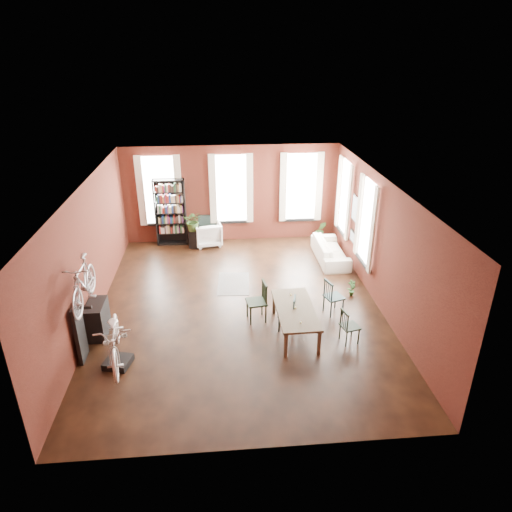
{
  "coord_description": "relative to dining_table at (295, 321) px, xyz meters",
  "views": [
    {
      "loc": [
        -0.47,
        -9.96,
        6.03
      ],
      "look_at": [
        0.47,
        0.6,
        1.13
      ],
      "focal_mm": 32.0,
      "sensor_mm": 36.0,
      "label": 1
    }
  ],
  "objects": [
    {
      "name": "plant_stand",
      "position": [
        -2.45,
        5.14,
        -0.02
      ],
      "size": [
        0.37,
        0.37,
        0.59
      ],
      "primitive_type": "cube",
      "rotation": [
        0.0,
        0.0,
        -0.29
      ],
      "color": "black",
      "rests_on": "ground"
    },
    {
      "name": "bicycle_hung",
      "position": [
        -4.35,
        -0.56,
        1.81
      ],
      "size": [
        0.47,
        1.0,
        1.66
      ],
      "primitive_type": "imported",
      "color": "#A5A8AD",
      "rests_on": "bike_wall_rack"
    },
    {
      "name": "dining_table",
      "position": [
        0.0,
        0.0,
        0.0
      ],
      "size": [
        0.89,
        1.9,
        0.64
      ],
      "primitive_type": "cube",
      "rotation": [
        0.0,
        0.0,
        0.02
      ],
      "color": "brown",
      "rests_on": "ground"
    },
    {
      "name": "dining_chair_d",
      "position": [
        1.09,
        0.77,
        0.13
      ],
      "size": [
        0.53,
        0.53,
        0.91
      ],
      "primitive_type": "cube",
      "rotation": [
        0.0,
        0.0,
        1.89
      ],
      "color": "#173132",
      "rests_on": "ground"
    },
    {
      "name": "cream_sofa",
      "position": [
        1.75,
        3.84,
        0.09
      ],
      "size": [
        0.61,
        2.08,
        0.81
      ],
      "primitive_type": "imported",
      "rotation": [
        0.0,
        0.0,
        1.57
      ],
      "color": "beige",
      "rests_on": "ground"
    },
    {
      "name": "plant_on_stand",
      "position": [
        -2.46,
        5.14,
        0.53
      ],
      "size": [
        0.66,
        0.72,
        0.52
      ],
      "primitive_type": "imported",
      "rotation": [
        0.0,
        0.0,
        -0.08
      ],
      "color": "#325321",
      "rests_on": "plant_stand"
    },
    {
      "name": "plant_small",
      "position": [
        1.78,
        1.56,
        -0.24
      ],
      "size": [
        0.39,
        0.51,
        0.16
      ],
      "primitive_type": "imported",
      "rotation": [
        0.0,
        0.0,
        0.4
      ],
      "color": "#285723",
      "rests_on": "ground"
    },
    {
      "name": "white_armchair",
      "position": [
        -2.02,
        5.33,
        0.11
      ],
      "size": [
        0.96,
        0.92,
        0.86
      ],
      "primitive_type": "imported",
      "rotation": [
        0.0,
        0.0,
        3.32
      ],
      "color": "white",
      "rests_on": "ground"
    },
    {
      "name": "striped_rug",
      "position": [
        -1.3,
        2.5,
        -0.32
      ],
      "size": [
        0.94,
        1.42,
        0.01
      ],
      "primitive_type": "cube",
      "rotation": [
        0.0,
        0.0,
        -0.07
      ],
      "color": "black",
      "rests_on": "ground"
    },
    {
      "name": "console_table",
      "position": [
        -4.48,
        0.34,
        0.08
      ],
      "size": [
        0.4,
        0.8,
        0.8
      ],
      "primitive_type": "cube",
      "color": "black",
      "rests_on": "ground"
    },
    {
      "name": "room",
      "position": [
        -0.95,
        1.85,
        1.82
      ],
      "size": [
        9.0,
        9.04,
        3.22
      ],
      "color": "black",
      "rests_on": "ground"
    },
    {
      "name": "bike_trainer",
      "position": [
        -3.84,
        -0.85,
        -0.25
      ],
      "size": [
        0.62,
        0.62,
        0.15
      ],
      "primitive_type": "cube",
      "rotation": [
        0.0,
        0.0,
        -0.27
      ],
      "color": "black",
      "rests_on": "ground"
    },
    {
      "name": "bicycle_floor",
      "position": [
        -3.82,
        -0.86,
        0.81
      ],
      "size": [
        0.86,
        1.14,
        1.96
      ],
      "primitive_type": "imported",
      "rotation": [
        0.0,
        0.0,
        0.18
      ],
      "color": "beige",
      "rests_on": "bike_trainer"
    },
    {
      "name": "dining_chair_c",
      "position": [
        1.15,
        -0.46,
        0.08
      ],
      "size": [
        0.45,
        0.45,
        0.81
      ],
      "primitive_type": "cube",
      "rotation": [
        0.0,
        0.0,
        1.8
      ],
      "color": "black",
      "rests_on": "ground"
    },
    {
      "name": "dining_chair_a",
      "position": [
        -0.17,
        0.17,
        0.1
      ],
      "size": [
        0.47,
        0.47,
        0.84
      ],
      "primitive_type": "cube",
      "rotation": [
        0.0,
        0.0,
        -1.82
      ],
      "color": "#1B3A3C",
      "rests_on": "ground"
    },
    {
      "name": "dining_chair_b",
      "position": [
        -0.83,
        0.62,
        0.17
      ],
      "size": [
        0.52,
        0.52,
        0.99
      ],
      "primitive_type": "cube",
      "rotation": [
        0.0,
        0.0,
        -1.43
      ],
      "color": "black",
      "rests_on": "ground"
    },
    {
      "name": "bookshelf",
      "position": [
        -3.2,
        5.54,
        0.78
      ],
      "size": [
        1.0,
        0.32,
        2.2
      ],
      "primitive_type": "cube",
      "color": "black",
      "rests_on": "ground"
    },
    {
      "name": "bike_wall_rack",
      "position": [
        -4.6,
        -0.56,
        0.33
      ],
      "size": [
        0.16,
        0.6,
        1.3
      ],
      "primitive_type": "cube",
      "color": "black",
      "rests_on": "ground"
    },
    {
      "name": "plant_by_sofa",
      "position": [
        1.8,
        5.46,
        -0.17
      ],
      "size": [
        0.42,
        0.68,
        0.29
      ],
      "primitive_type": "imported",
      "rotation": [
        0.0,
        0.0,
        -0.09
      ],
      "color": "#2B5321",
      "rests_on": "ground"
    }
  ]
}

